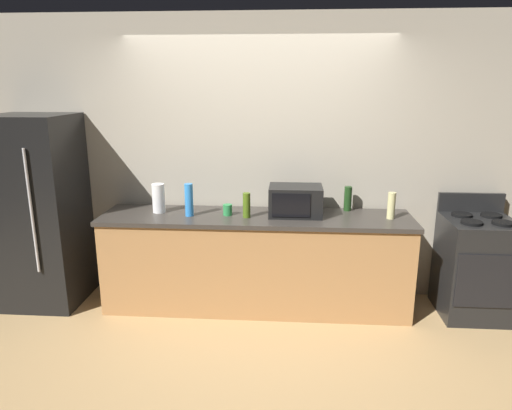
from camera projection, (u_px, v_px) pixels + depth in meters
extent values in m
plane|color=tan|center=(253.00, 326.00, 4.07)|extent=(8.00, 8.00, 0.00)
cube|color=#B2A893|center=(259.00, 160.00, 4.50)|extent=(6.40, 0.10, 2.70)
cube|color=#B27F4C|center=(256.00, 264.00, 4.34)|extent=(2.80, 0.60, 0.86)
cube|color=#38332D|center=(256.00, 218.00, 4.23)|extent=(2.84, 0.64, 0.04)
cube|color=black|center=(40.00, 211.00, 4.37)|extent=(0.72, 0.70, 1.80)
cylinder|color=silver|center=(32.00, 212.00, 3.97)|extent=(0.02, 0.02, 1.10)
cube|color=black|center=(475.00, 268.00, 4.20)|extent=(0.60, 0.60, 0.90)
cube|color=black|center=(489.00, 281.00, 3.90)|extent=(0.55, 0.02, 0.48)
cube|color=black|center=(471.00, 202.00, 4.33)|extent=(0.60, 0.04, 0.18)
cylinder|color=black|center=(472.00, 222.00, 3.97)|extent=(0.18, 0.18, 0.02)
cylinder|color=black|center=(503.00, 223.00, 3.95)|extent=(0.18, 0.18, 0.02)
cylinder|color=black|center=(462.00, 215.00, 4.20)|extent=(0.18, 0.18, 0.02)
cylinder|color=black|center=(491.00, 215.00, 4.19)|extent=(0.18, 0.18, 0.02)
cube|color=black|center=(295.00, 201.00, 4.21)|extent=(0.48, 0.34, 0.27)
cube|color=black|center=(291.00, 205.00, 4.05)|extent=(0.34, 0.01, 0.21)
cylinder|color=white|center=(159.00, 198.00, 4.30)|extent=(0.12, 0.12, 0.27)
cylinder|color=#4C6B19|center=(247.00, 205.00, 4.14)|extent=(0.07, 0.07, 0.23)
cylinder|color=#338CE5|center=(189.00, 200.00, 4.18)|extent=(0.08, 0.08, 0.30)
cylinder|color=beige|center=(391.00, 206.00, 4.10)|extent=(0.07, 0.07, 0.24)
cylinder|color=#1E3F19|center=(348.00, 199.00, 4.36)|extent=(0.07, 0.07, 0.23)
cylinder|color=#2D8C47|center=(228.00, 210.00, 4.22)|extent=(0.08, 0.08, 0.10)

